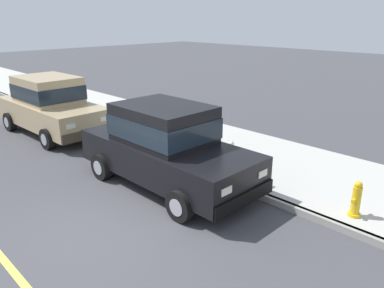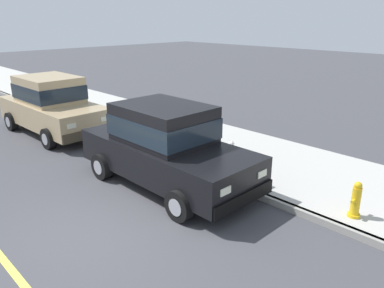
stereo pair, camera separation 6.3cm
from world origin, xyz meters
name	(u,v)px [view 2 (the right image)]	position (x,y,z in m)	size (l,w,h in m)	color
ground_plane	(99,230)	(0.00, 0.00, 0.00)	(80.00, 80.00, 0.00)	#424247
curb	(215,178)	(3.20, 0.00, 0.07)	(0.16, 64.00, 0.14)	gray
sidewalk	(259,159)	(5.00, 0.00, 0.07)	(3.60, 64.00, 0.14)	#B7B5AD
lane_centre_line	(10,268)	(-1.60, 0.00, 0.00)	(0.12, 57.60, 0.01)	#E0D64C
car_black_sedan	(166,145)	(2.21, 0.66, 0.98)	(2.05, 4.61, 1.92)	black
car_tan_sedan	(52,105)	(2.18, 6.51, 0.98)	(2.13, 4.65, 1.92)	tan
dog_white	(226,149)	(4.20, 0.52, 0.43)	(0.76, 0.24, 0.49)	white
fire_hydrant	(356,201)	(3.65, -3.18, 0.48)	(0.34, 0.24, 0.72)	gold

